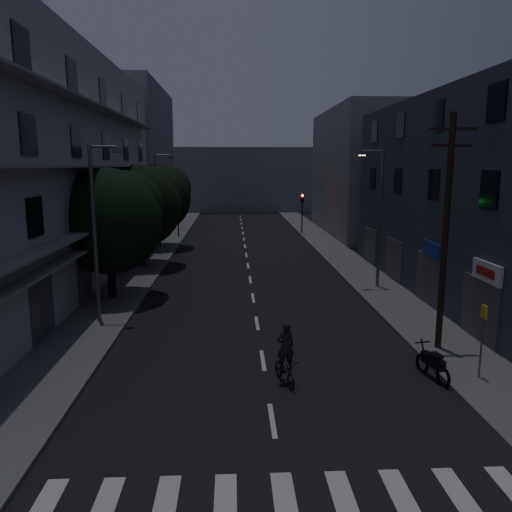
{
  "coord_description": "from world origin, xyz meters",
  "views": [
    {
      "loc": [
        -1.09,
        -11.23,
        7.22
      ],
      "look_at": [
        0.0,
        12.0,
        3.0
      ],
      "focal_mm": 35.0,
      "sensor_mm": 36.0,
      "label": 1
    }
  ],
  "objects": [
    {
      "name": "ground",
      "position": [
        0.0,
        25.0,
        0.0
      ],
      "size": [
        160.0,
        160.0,
        0.0
      ],
      "primitive_type": "plane",
      "color": "black",
      "rests_on": "ground"
    },
    {
      "name": "sidewalk_left",
      "position": [
        -7.5,
        25.0,
        0.07
      ],
      "size": [
        3.0,
        90.0,
        0.15
      ],
      "primitive_type": "cube",
      "color": "#565659",
      "rests_on": "ground"
    },
    {
      "name": "sidewalk_right",
      "position": [
        7.5,
        25.0,
        0.07
      ],
      "size": [
        3.0,
        90.0,
        0.15
      ],
      "primitive_type": "cube",
      "color": "#565659",
      "rests_on": "ground"
    },
    {
      "name": "lane_markings",
      "position": [
        0.0,
        31.25,
        0.01
      ],
      "size": [
        0.15,
        60.5,
        0.01
      ],
      "color": "beige",
      "rests_on": "ground"
    },
    {
      "name": "building_left",
      "position": [
        -11.98,
        18.0,
        6.99
      ],
      "size": [
        7.0,
        36.0,
        14.0
      ],
      "color": "#A8A9A4",
      "rests_on": "ground"
    },
    {
      "name": "building_right",
      "position": [
        11.99,
        14.0,
        5.5
      ],
      "size": [
        6.19,
        28.0,
        11.0
      ],
      "color": "#2C313C",
      "rests_on": "ground"
    },
    {
      "name": "building_far_left",
      "position": [
        -12.0,
        48.0,
        8.0
      ],
      "size": [
        6.0,
        20.0,
        16.0
      ],
      "primitive_type": "cube",
      "color": "slate",
      "rests_on": "ground"
    },
    {
      "name": "building_far_right",
      "position": [
        12.0,
        42.0,
        6.5
      ],
      "size": [
        6.0,
        20.0,
        13.0
      ],
      "primitive_type": "cube",
      "color": "slate",
      "rests_on": "ground"
    },
    {
      "name": "building_far_end",
      "position": [
        0.0,
        70.0,
        5.0
      ],
      "size": [
        24.0,
        8.0,
        10.0
      ],
      "primitive_type": "cube",
      "color": "slate",
      "rests_on": "ground"
    },
    {
      "name": "tree_near",
      "position": [
        -7.64,
        15.65,
        4.51
      ],
      "size": [
        5.66,
        5.66,
        6.98
      ],
      "color": "black",
      "rests_on": "sidewalk_left"
    },
    {
      "name": "tree_mid",
      "position": [
        -7.56,
        24.34,
        4.63
      ],
      "size": [
        5.83,
        5.83,
        7.18
      ],
      "color": "black",
      "rests_on": "sidewalk_left"
    },
    {
      "name": "tree_far",
      "position": [
        -7.58,
        32.63,
        4.68
      ],
      "size": [
        5.85,
        5.85,
        7.23
      ],
      "color": "black",
      "rests_on": "sidewalk_left"
    },
    {
      "name": "traffic_signal_far_right",
      "position": [
        6.27,
        41.23,
        3.1
      ],
      "size": [
        0.28,
        0.37,
        4.1
      ],
      "color": "black",
      "rests_on": "sidewalk_right"
    },
    {
      "name": "traffic_signal_far_left",
      "position": [
        -6.65,
        39.58,
        3.1
      ],
      "size": [
        0.28,
        0.37,
        4.1
      ],
      "color": "black",
      "rests_on": "sidewalk_left"
    },
    {
      "name": "street_lamp_left_near",
      "position": [
        -7.24,
        11.48,
        4.6
      ],
      "size": [
        1.51,
        0.25,
        8.0
      ],
      "color": "slate",
      "rests_on": "sidewalk_left"
    },
    {
      "name": "street_lamp_right",
      "position": [
        7.37,
        17.31,
        4.6
      ],
      "size": [
        1.51,
        0.25,
        8.0
      ],
      "color": "#5C5F63",
      "rests_on": "sidewalk_right"
    },
    {
      "name": "street_lamp_left_far",
      "position": [
        -7.15,
        29.66,
        4.6
      ],
      "size": [
        1.51,
        0.25,
        8.0
      ],
      "color": "slate",
      "rests_on": "sidewalk_left"
    },
    {
      "name": "utility_pole",
      "position": [
        6.98,
        7.17,
        4.87
      ],
      "size": [
        1.8,
        0.24,
        9.0
      ],
      "color": "black",
      "rests_on": "sidewalk_right"
    },
    {
      "name": "bus_stop_sign",
      "position": [
        7.22,
        4.31,
        1.89
      ],
      "size": [
        0.06,
        0.35,
        2.52
      ],
      "color": "#595B60",
      "rests_on": "sidewalk_right"
    },
    {
      "name": "motorcycle",
      "position": [
        5.73,
        4.63,
        0.49
      ],
      "size": [
        0.68,
        1.92,
        1.25
      ],
      "rotation": [
        0.0,
        0.0,
        0.21
      ],
      "color": "black",
      "rests_on": "ground"
    },
    {
      "name": "cyclist",
      "position": [
        0.62,
        4.46,
        0.73
      ],
      "size": [
        1.04,
        1.8,
        2.16
      ],
      "rotation": [
        0.0,
        0.0,
        0.28
      ],
      "color": "black",
      "rests_on": "ground"
    }
  ]
}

